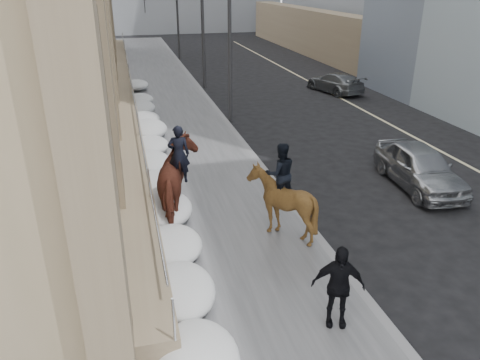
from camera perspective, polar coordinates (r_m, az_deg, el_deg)
name	(u,v)px	position (r m, az deg, el deg)	size (l,w,h in m)	color
ground	(245,297)	(11.09, 0.62, -14.06)	(140.00, 140.00, 0.00)	black
sidewalk	(185,151)	(19.80, -6.76, 3.58)	(5.00, 80.00, 0.12)	#48484A
curb	(245,146)	(20.26, 0.61, 4.22)	(0.24, 80.00, 0.12)	slate
lane_line	(407,133)	(23.46, 19.66, 5.40)	(0.15, 70.00, 0.01)	#BFB78C
streetlight_mid	(226,27)	(23.14, -1.68, 18.12)	(1.71, 0.24, 8.00)	#2D2D30
streetlight_far	(175,5)	(42.84, -7.92, 20.41)	(1.71, 0.24, 8.00)	#2D2D30
traffic_signal	(188,25)	(30.92, -6.35, 18.28)	(4.10, 0.22, 6.00)	#2D2D30
snow_bank	(153,160)	(17.77, -10.52, 2.38)	(1.70, 18.10, 0.76)	silver
mounted_horse_left	(179,180)	(13.79, -7.43, 0.02)	(1.58, 2.85, 2.80)	#4A2016
mounted_horse_right	(281,198)	(12.80, 5.04, -2.24)	(1.64, 1.83, 2.64)	#472F14
pedestrian	(338,286)	(9.87, 11.84, -12.53)	(1.07, 0.45, 1.83)	black
car_silver	(420,167)	(17.31, 21.04, 1.52)	(1.74, 4.33, 1.47)	#96999D
car_grey	(335,82)	(30.81, 11.48, 11.58)	(1.74, 4.28, 1.24)	slate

